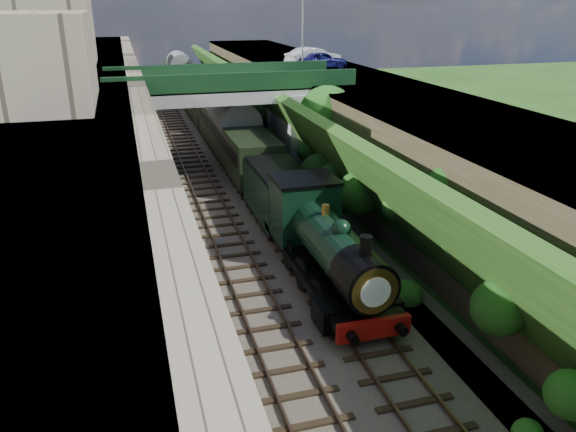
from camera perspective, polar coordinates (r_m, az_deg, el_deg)
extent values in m
plane|color=#1E4714|center=(19.09, 6.62, -16.07)|extent=(160.00, 160.00, 0.00)
cube|color=#473F38|center=(36.31, -5.43, 2.75)|extent=(10.00, 90.00, 0.20)
cube|color=#756B56|center=(34.85, -14.60, 7.20)|extent=(1.00, 90.00, 7.00)
cube|color=#262628|center=(34.95, -20.36, 6.60)|extent=(6.00, 90.00, 7.00)
cube|color=#262628|center=(38.30, 8.65, 8.28)|extent=(8.00, 90.00, 6.25)
cube|color=#1E4714|center=(36.78, 2.16, 7.29)|extent=(4.02, 90.00, 6.36)
sphere|color=#194C14|center=(17.22, 26.74, -15.92)|extent=(1.36, 1.36, 1.36)
sphere|color=#194C14|center=(19.38, 20.68, -8.72)|extent=(1.86, 1.86, 1.86)
sphere|color=#194C14|center=(21.70, 17.29, -2.04)|extent=(1.72, 1.72, 1.72)
sphere|color=#194C14|center=(23.52, 16.06, 3.00)|extent=(1.81, 1.81, 1.81)
sphere|color=#194C14|center=(25.60, 10.80, 0.89)|extent=(1.21, 1.21, 1.21)
sphere|color=#194C14|center=(28.52, 7.24, 2.27)|extent=(2.33, 2.33, 2.33)
sphere|color=#194C14|center=(31.81, 4.46, 4.06)|extent=(1.46, 1.46, 1.46)
sphere|color=#194C14|center=(33.31, 3.18, 4.35)|extent=(2.36, 2.36, 2.36)
sphere|color=#194C14|center=(36.22, 2.00, 6.63)|extent=(1.39, 1.39, 1.39)
sphere|color=#194C14|center=(38.61, 0.94, 7.80)|extent=(1.37, 1.37, 1.37)
sphere|color=#194C14|center=(42.27, -1.43, 7.52)|extent=(2.20, 2.20, 2.20)
sphere|color=#194C14|center=(44.80, -0.47, 11.54)|extent=(1.71, 1.71, 1.71)
sphere|color=#194C14|center=(48.97, -3.61, 9.30)|extent=(2.37, 2.37, 2.37)
sphere|color=#194C14|center=(50.45, -3.81, 9.99)|extent=(1.88, 1.88, 1.88)
sphere|color=#194C14|center=(54.14, -3.89, 12.20)|extent=(1.73, 1.73, 1.73)
sphere|color=#194C14|center=(56.62, -4.83, 11.93)|extent=(1.60, 1.60, 1.60)
sphere|color=#194C14|center=(60.32, -5.00, 13.48)|extent=(2.01, 2.01, 2.01)
cube|color=black|center=(35.98, -8.56, 2.66)|extent=(2.50, 90.00, 0.07)
cube|color=brown|center=(35.87, -9.71, 2.70)|extent=(0.08, 90.00, 0.14)
cube|color=brown|center=(36.04, -7.44, 2.91)|extent=(0.08, 90.00, 0.14)
cube|color=black|center=(36.49, -3.58, 3.13)|extent=(2.50, 90.00, 0.07)
cube|color=brown|center=(36.32, -4.69, 3.17)|extent=(0.08, 90.00, 0.14)
cube|color=brown|center=(36.62, -2.49, 3.37)|extent=(0.08, 90.00, 0.14)
cube|color=gray|center=(38.93, -6.13, 12.47)|extent=(16.00, 6.00, 0.90)
cube|color=#163D1C|center=(36.02, -5.35, 13.33)|extent=(16.00, 0.30, 1.20)
cube|color=#163D1C|center=(41.59, -6.91, 14.31)|extent=(16.00, 0.30, 1.20)
cube|color=gray|center=(38.89, -14.76, 7.61)|extent=(1.40, 6.40, 5.70)
cube|color=gray|center=(40.52, 0.66, 8.83)|extent=(2.40, 6.40, 5.70)
cube|color=gray|center=(44.14, -22.79, 17.67)|extent=(5.00, 10.00, 6.00)
cube|color=gray|center=(28.21, -23.50, 14.39)|extent=(4.00, 8.00, 4.00)
cylinder|color=black|center=(36.16, 3.90, 6.20)|extent=(0.30, 0.30, 4.40)
sphere|color=#194C14|center=(35.58, 4.01, 10.25)|extent=(3.60, 3.60, 3.60)
sphere|color=#194C14|center=(36.60, 4.30, 9.59)|extent=(2.40, 2.40, 2.40)
cylinder|color=gray|center=(45.61, 1.49, 18.32)|extent=(0.14, 0.14, 6.00)
imported|color=#121352|center=(47.20, 3.57, 15.54)|extent=(3.95, 1.68, 1.33)
imported|color=#BBBABF|center=(48.35, 2.59, 15.83)|extent=(5.01, 2.86, 1.56)
cube|color=black|center=(23.32, 4.48, -7.07)|extent=(2.40, 8.40, 0.60)
cube|color=black|center=(23.90, 3.68, -4.83)|extent=(2.70, 10.00, 0.35)
cube|color=maroon|center=(19.84, 8.70, -11.26)|extent=(2.70, 0.25, 0.70)
cylinder|color=black|center=(22.67, 4.43, -2.72)|extent=(1.90, 5.60, 1.90)
cylinder|color=black|center=(19.93, 7.74, -6.40)|extent=(1.96, 1.80, 1.96)
cylinder|color=white|center=(19.15, 8.91, -7.69)|extent=(1.10, 0.05, 1.10)
cylinder|color=black|center=(19.41, 7.91, -3.26)|extent=(0.44, 0.44, 0.90)
sphere|color=black|center=(21.43, 5.43, -1.31)|extent=(0.76, 0.76, 0.76)
cylinder|color=#A57F33|center=(22.95, 3.82, 0.56)|extent=(0.32, 0.32, 0.50)
cube|color=black|center=(25.77, 1.68, 0.69)|extent=(2.75, 2.40, 2.80)
cube|color=black|center=(25.30, 1.71, 3.77)|extent=(2.85, 2.50, 0.15)
cube|color=black|center=(20.65, 3.74, -9.96)|extent=(0.60, 1.40, 0.90)
cube|color=black|center=(21.52, 10.10, -8.88)|extent=(0.60, 1.40, 0.90)
cube|color=black|center=(30.44, -0.88, -0.14)|extent=(2.30, 6.00, 0.50)
cube|color=black|center=(30.35, -0.88, 0.30)|extent=(2.60, 6.00, 0.50)
cube|color=black|center=(29.94, -0.89, 2.45)|extent=(2.70, 6.00, 2.40)
cube|color=black|center=(29.57, -0.91, 4.74)|extent=(2.50, 5.60, 0.20)
cube|color=black|center=(42.15, -5.42, 5.79)|extent=(2.30, 17.00, 0.40)
cube|color=black|center=(42.08, -5.43, 6.12)|extent=(2.50, 17.00, 0.50)
cube|color=black|center=(41.72, -5.50, 8.10)|extent=(2.80, 18.00, 2.70)
cube|color=slate|center=(41.41, -5.57, 10.13)|extent=(2.90, 18.00, 0.50)
cube|color=black|center=(60.27, -8.89, 10.29)|extent=(2.30, 17.00, 0.40)
cube|color=black|center=(60.23, -8.91, 10.53)|extent=(2.50, 17.00, 0.50)
cube|color=black|center=(59.97, -8.99, 11.93)|extent=(2.80, 18.00, 2.70)
cube|color=slate|center=(59.76, -9.07, 13.35)|extent=(2.90, 18.00, 0.50)
cube|color=black|center=(78.72, -10.79, 12.69)|extent=(2.30, 17.00, 0.40)
cube|color=black|center=(78.68, -10.81, 12.87)|extent=(2.50, 17.00, 0.50)
cube|color=black|center=(78.49, -10.88, 13.95)|extent=(2.80, 18.00, 2.70)
cube|color=slate|center=(78.32, -10.96, 15.04)|extent=(2.90, 18.00, 0.50)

